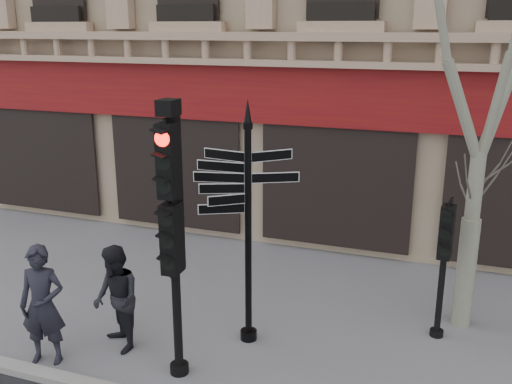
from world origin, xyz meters
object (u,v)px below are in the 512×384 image
plane_tree (495,8)px  pedestrian_b (116,299)px  fingerpost (248,184)px  pedestrian_a (43,305)px  traffic_signal_main (173,209)px  traffic_signal_secondary (445,246)px

plane_tree → pedestrian_b: bearing=-152.5°
fingerpost → pedestrian_b: size_ratio=2.29×
pedestrian_a → plane_tree: bearing=12.8°
fingerpost → traffic_signal_main: (-0.65, -1.27, -0.09)m
plane_tree → pedestrian_b: (-5.22, -2.71, -4.44)m
fingerpost → traffic_signal_secondary: fingerpost is taller
fingerpost → traffic_signal_main: traffic_signal_main is taller
pedestrian_a → traffic_signal_secondary: bearing=10.1°
traffic_signal_secondary → pedestrian_a: size_ratio=1.22×
traffic_signal_secondary → pedestrian_b: bearing=-149.1°
traffic_signal_secondary → pedestrian_a: (-5.70, -2.85, -0.67)m
plane_tree → pedestrian_b: 7.37m
traffic_signal_main → traffic_signal_secondary: (3.61, 2.44, -0.98)m
plane_tree → pedestrian_a: plane_tree is taller
traffic_signal_secondary → pedestrian_b: (-4.85, -2.16, -0.75)m
traffic_signal_main → traffic_signal_secondary: 4.47m
fingerpost → pedestrian_b: fingerpost is taller
pedestrian_a → pedestrian_b: bearing=22.5°
pedestrian_a → pedestrian_b: 1.10m
plane_tree → traffic_signal_main: bearing=-143.0°
traffic_signal_secondary → traffic_signal_main: bearing=-139.0°
plane_tree → traffic_signal_secondary: bearing=-124.0°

